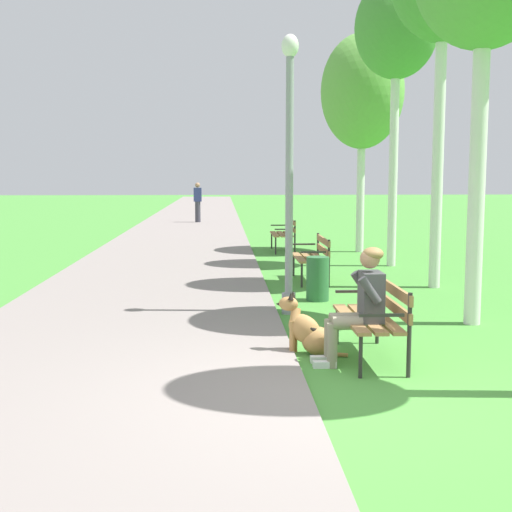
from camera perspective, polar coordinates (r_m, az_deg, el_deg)
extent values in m
plane|color=#478E38|center=(6.33, 6.90, -11.73)|extent=(120.00, 120.00, 0.00)
cube|color=gray|center=(30.00, -5.26, 2.99)|extent=(4.06, 60.00, 0.04)
cube|color=olive|center=(7.55, 7.80, -5.16)|extent=(0.14, 1.50, 0.04)
cube|color=olive|center=(7.58, 9.11, -5.12)|extent=(0.14, 1.50, 0.04)
cube|color=olive|center=(7.62, 10.40, -5.09)|extent=(0.14, 1.50, 0.04)
cube|color=olive|center=(7.62, 11.20, -4.04)|extent=(0.04, 1.50, 0.11)
cube|color=olive|center=(7.58, 11.23, -2.70)|extent=(0.04, 1.50, 0.11)
cylinder|color=#2D2B28|center=(8.25, 6.72, -5.70)|extent=(0.04, 0.04, 0.45)
cylinder|color=#2D2B28|center=(8.31, 10.01, -4.27)|extent=(0.04, 0.04, 0.85)
cube|color=#2D2B28|center=(8.21, 8.13, -2.91)|extent=(0.45, 0.04, 0.03)
cylinder|color=#2D2B28|center=(6.94, 8.63, -8.15)|extent=(0.04, 0.04, 0.45)
cylinder|color=#2D2B28|center=(7.00, 12.54, -6.42)|extent=(0.04, 0.04, 0.85)
cube|color=#2D2B28|center=(6.89, 10.33, -4.83)|extent=(0.45, 0.04, 0.03)
cube|color=olive|center=(12.90, 3.56, -0.13)|extent=(0.14, 1.50, 0.04)
cube|color=olive|center=(12.93, 4.33, -0.12)|extent=(0.14, 1.50, 0.04)
cube|color=olive|center=(12.95, 5.10, -0.12)|extent=(0.14, 1.50, 0.04)
cube|color=olive|center=(12.95, 5.57, 0.50)|extent=(0.04, 1.50, 0.11)
cube|color=olive|center=(12.93, 5.58, 1.29)|extent=(0.04, 1.50, 0.11)
cylinder|color=#2D2B28|center=(13.61, 3.13, -0.72)|extent=(0.04, 0.04, 0.45)
cylinder|color=#2D2B28|center=(13.64, 5.14, 0.13)|extent=(0.04, 0.04, 0.85)
cube|color=#2D2B28|center=(13.59, 3.98, 0.98)|extent=(0.45, 0.04, 0.03)
cylinder|color=#2D2B28|center=(12.25, 3.80, -1.56)|extent=(0.04, 0.04, 0.45)
cylinder|color=#2D2B28|center=(12.29, 6.03, -0.62)|extent=(0.04, 0.04, 0.85)
cube|color=#2D2B28|center=(12.22, 4.75, 0.32)|extent=(0.45, 0.04, 0.03)
cube|color=olive|center=(17.89, 1.54, 1.82)|extent=(0.14, 1.50, 0.04)
cube|color=olive|center=(17.91, 2.10, 1.82)|extent=(0.14, 1.50, 0.04)
cube|color=olive|center=(17.92, 2.66, 1.82)|extent=(0.14, 1.50, 0.04)
cube|color=olive|center=(17.92, 3.00, 2.27)|extent=(0.04, 1.50, 0.11)
cube|color=olive|center=(17.91, 3.00, 2.84)|extent=(0.04, 1.50, 0.11)
cylinder|color=#2D2B28|center=(18.59, 1.30, 1.31)|extent=(0.04, 0.04, 0.45)
cylinder|color=#2D2B28|center=(18.62, 2.77, 1.93)|extent=(0.04, 0.04, 0.85)
cube|color=#2D2B28|center=(18.58, 1.92, 2.56)|extent=(0.45, 0.04, 0.03)
cylinder|color=#2D2B28|center=(17.23, 1.63, 0.87)|extent=(0.04, 0.04, 0.45)
cylinder|color=#2D2B28|center=(17.25, 3.23, 1.54)|extent=(0.04, 0.04, 0.85)
cube|color=#2D2B28|center=(17.21, 2.30, 2.22)|extent=(0.45, 0.04, 0.03)
cylinder|color=gray|center=(7.43, 7.69, -5.18)|extent=(0.42, 0.14, 0.14)
cylinder|color=gray|center=(7.45, 6.07, -6.98)|extent=(0.11, 0.11, 0.47)
cube|color=silver|center=(7.49, 5.43, -8.49)|extent=(0.24, 0.09, 0.07)
cylinder|color=gray|center=(7.24, 7.98, -5.51)|extent=(0.42, 0.14, 0.14)
cylinder|color=gray|center=(7.26, 6.31, -7.36)|extent=(0.11, 0.11, 0.47)
cube|color=silver|center=(7.30, 5.66, -8.90)|extent=(0.24, 0.09, 0.07)
cube|color=#3F3F42|center=(7.33, 9.49, -3.31)|extent=(0.22, 0.36, 0.52)
cylinder|color=#3F3F42|center=(7.49, 8.73, -2.30)|extent=(0.25, 0.09, 0.30)
cylinder|color=#3F3F42|center=(7.11, 9.37, -2.81)|extent=(0.25, 0.09, 0.30)
sphere|color=#A37556|center=(7.27, 9.39, -0.21)|extent=(0.21, 0.21, 0.21)
ellipsoid|color=olive|center=(7.27, 9.63, 0.18)|extent=(0.22, 0.23, 0.14)
ellipsoid|color=#B27F47|center=(7.75, 5.12, -7.00)|extent=(0.44, 0.39, 0.32)
ellipsoid|color=#B27F47|center=(7.75, 4.04, -6.03)|extent=(0.55, 0.38, 0.48)
ellipsoid|color=black|center=(7.73, 4.41, -5.78)|extent=(0.40, 0.30, 0.27)
cylinder|color=#B27F47|center=(7.86, 3.22, -6.55)|extent=(0.06, 0.06, 0.38)
cylinder|color=#B27F47|center=(7.75, 2.99, -6.75)|extent=(0.06, 0.06, 0.38)
cylinder|color=#B27F47|center=(7.75, 3.26, -4.94)|extent=(0.16, 0.20, 0.19)
ellipsoid|color=#B27F47|center=(7.75, 2.69, -3.96)|extent=(0.26, 0.21, 0.16)
cone|color=black|center=(7.77, 1.98, -3.99)|extent=(0.13, 0.12, 0.09)
cone|color=black|center=(7.76, 3.07, -3.19)|extent=(0.06, 0.06, 0.09)
cone|color=black|center=(7.67, 2.90, -3.30)|extent=(0.06, 0.06, 0.09)
cylinder|color=#B27F47|center=(7.74, 6.56, -8.06)|extent=(0.28, 0.14, 0.04)
cylinder|color=gray|center=(9.97, 2.71, -3.92)|extent=(0.20, 0.20, 0.30)
cylinder|color=gray|center=(9.80, 2.76, 5.71)|extent=(0.11, 0.11, 3.64)
ellipsoid|color=silver|center=(9.95, 2.83, 16.94)|extent=(0.24, 0.24, 0.32)
cylinder|color=silver|center=(9.55, 17.80, 6.42)|extent=(0.22, 0.22, 3.99)
cylinder|color=silver|center=(12.51, 14.80, 8.17)|extent=(0.20, 0.20, 4.71)
cylinder|color=silver|center=(15.27, 11.27, 7.45)|extent=(0.19, 0.19, 4.42)
ellipsoid|color=#4C933D|center=(15.57, 11.53, 18.00)|extent=(1.77, 1.59, 2.13)
cylinder|color=silver|center=(17.94, 8.63, 5.45)|extent=(0.20, 0.20, 3.21)
ellipsoid|color=#66A847|center=(18.05, 8.77, 13.30)|extent=(2.08, 2.27, 2.88)
cylinder|color=#2D6638|center=(11.00, 5.11, -1.88)|extent=(0.36, 0.36, 0.70)
cylinder|color=#383842|center=(28.31, -4.83, 3.62)|extent=(0.22, 0.22, 0.88)
cube|color=navy|center=(28.28, -4.84, 5.07)|extent=(0.32, 0.20, 0.56)
sphere|color=#A37556|center=(28.27, -4.85, 5.86)|extent=(0.20, 0.20, 0.20)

